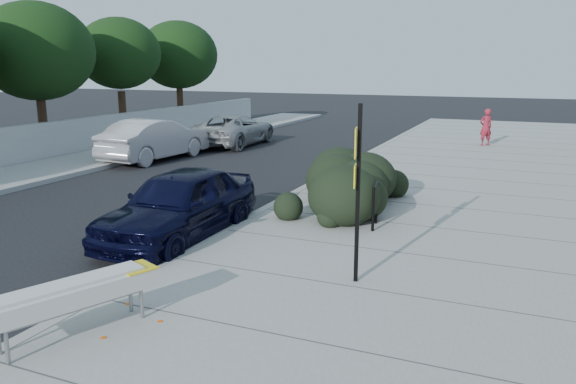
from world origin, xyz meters
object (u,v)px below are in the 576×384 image
(bike_rack, at_px, (375,201))
(suv_silver, at_px, (234,130))
(wagon_silver, at_px, (155,139))
(bench, at_px, (72,295))
(pedestrian, at_px, (486,127))
(sign_post, at_px, (357,184))
(sedan_navy, at_px, (179,204))

(bike_rack, height_order, suv_silver, suv_silver)
(wagon_silver, xyz_separation_m, suv_silver, (0.86, 4.88, -0.09))
(wagon_silver, bearing_deg, bike_rack, 153.21)
(bench, height_order, pedestrian, pedestrian)
(wagon_silver, bearing_deg, sign_post, 143.25)
(sedan_navy, bearing_deg, sign_post, -16.33)
(pedestrian, bearing_deg, bench, 43.83)
(sign_post, bearing_deg, bike_rack, 85.91)
(bench, xyz_separation_m, sedan_navy, (-1.40, 4.56, 0.05))
(sign_post, relative_size, pedestrian, 1.80)
(bench, distance_m, bike_rack, 6.99)
(wagon_silver, height_order, pedestrian, pedestrian)
(bike_rack, distance_m, sedan_navy, 4.27)
(pedestrian, bearing_deg, sedan_navy, 36.69)
(pedestrian, bearing_deg, sign_post, 51.22)
(bike_rack, bearing_deg, wagon_silver, 141.00)
(bench, height_order, bike_rack, bike_rack)
(bench, height_order, wagon_silver, wagon_silver)
(bench, relative_size, sign_post, 0.81)
(bike_rack, distance_m, sign_post, 3.44)
(sedan_navy, bearing_deg, wagon_silver, 128.52)
(sedan_navy, height_order, wagon_silver, wagon_silver)
(sign_post, distance_m, wagon_silver, 14.56)
(wagon_silver, bearing_deg, pedestrian, -140.72)
(bike_rack, distance_m, wagon_silver, 12.20)
(bike_rack, xyz_separation_m, wagon_silver, (-10.47, 6.27, 0.06))
(bench, xyz_separation_m, bike_rack, (2.37, 6.57, 0.03))
(bike_rack, relative_size, pedestrian, 0.61)
(bench, xyz_separation_m, sign_post, (2.89, 3.34, 1.09))
(wagon_silver, distance_m, pedestrian, 14.31)
(sedan_navy, bearing_deg, bench, -73.39)
(sign_post, height_order, wagon_silver, sign_post)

